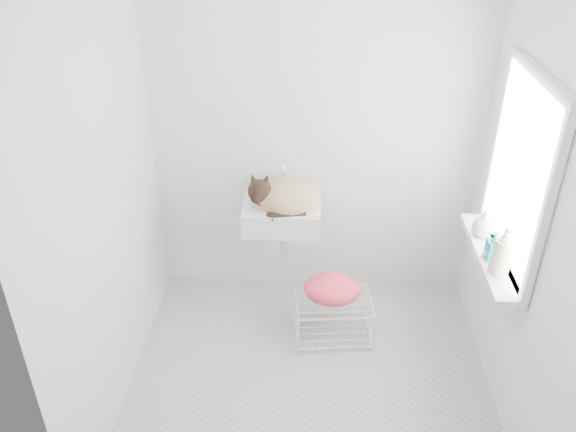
{
  "coord_description": "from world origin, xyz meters",
  "views": [
    {
      "loc": [
        0.0,
        -2.62,
        2.73
      ],
      "look_at": [
        -0.16,
        0.5,
        0.88
      ],
      "focal_mm": 36.74,
      "sensor_mm": 36.0,
      "label": 1
    }
  ],
  "objects_px": {
    "sink": "(282,201)",
    "bottle_a": "(497,273)",
    "cat": "(284,197)",
    "bottle_b": "(491,258)",
    "bottle_c": "(481,235)",
    "wire_rack": "(333,317)"
  },
  "relations": [
    {
      "from": "sink",
      "to": "bottle_c",
      "type": "distance_m",
      "value": 1.26
    },
    {
      "from": "sink",
      "to": "bottle_b",
      "type": "relative_size",
      "value": 3.02
    },
    {
      "from": "bottle_c",
      "to": "bottle_b",
      "type": "bearing_deg",
      "value": -90.0
    },
    {
      "from": "sink",
      "to": "bottle_c",
      "type": "bearing_deg",
      "value": -16.26
    },
    {
      "from": "wire_rack",
      "to": "bottle_b",
      "type": "xyz_separation_m",
      "value": [
        0.85,
        -0.28,
        0.7
      ]
    },
    {
      "from": "bottle_c",
      "to": "cat",
      "type": "bearing_deg",
      "value": 164.37
    },
    {
      "from": "bottle_a",
      "to": "bottle_b",
      "type": "height_order",
      "value": "bottle_a"
    },
    {
      "from": "sink",
      "to": "bottle_c",
      "type": "height_order",
      "value": "sink"
    },
    {
      "from": "bottle_b",
      "to": "wire_rack",
      "type": "bearing_deg",
      "value": 162.02
    },
    {
      "from": "sink",
      "to": "bottle_a",
      "type": "relative_size",
      "value": 2.1
    },
    {
      "from": "bottle_a",
      "to": "sink",
      "type": "bearing_deg",
      "value": 148.76
    },
    {
      "from": "bottle_a",
      "to": "bottle_b",
      "type": "relative_size",
      "value": 1.44
    },
    {
      "from": "bottle_a",
      "to": "bottle_b",
      "type": "distance_m",
      "value": 0.14
    },
    {
      "from": "sink",
      "to": "wire_rack",
      "type": "relative_size",
      "value": 1.04
    },
    {
      "from": "cat",
      "to": "bottle_b",
      "type": "distance_m",
      "value": 1.33
    },
    {
      "from": "sink",
      "to": "bottle_b",
      "type": "xyz_separation_m",
      "value": [
        1.21,
        -0.59,
        0.0
      ]
    },
    {
      "from": "sink",
      "to": "bottle_a",
      "type": "xyz_separation_m",
      "value": [
        1.21,
        -0.73,
        0.0
      ]
    },
    {
      "from": "cat",
      "to": "bottle_a",
      "type": "bearing_deg",
      "value": -26.43
    },
    {
      "from": "cat",
      "to": "bottle_b",
      "type": "bearing_deg",
      "value": -21.34
    },
    {
      "from": "bottle_a",
      "to": "bottle_b",
      "type": "bearing_deg",
      "value": 90.0
    },
    {
      "from": "bottle_b",
      "to": "bottle_c",
      "type": "xyz_separation_m",
      "value": [
        0.0,
        0.24,
        0.0
      ]
    },
    {
      "from": "cat",
      "to": "bottle_b",
      "type": "height_order",
      "value": "cat"
    }
  ]
}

